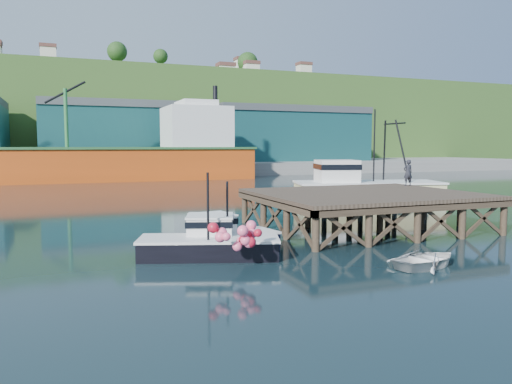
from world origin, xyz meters
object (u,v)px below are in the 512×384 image
boat_navy (220,238)px  trawler (365,186)px  boat_black (210,241)px  dockworker (408,173)px  dinghy (427,259)px

boat_navy → trawler: size_ratio=0.45×
boat_black → dockworker: dockworker is taller
dockworker → boat_black: bearing=29.8°
boat_navy → dockworker: size_ratio=3.10×
boat_black → dockworker: 17.44m
boat_navy → boat_black: bearing=-143.1°
boat_black → dockworker: bearing=42.2°
boat_navy → boat_black: boat_black is taller
boat_black → dinghy: size_ratio=2.02×
boat_navy → dinghy: boat_navy is taller
boat_black → trawler: trawler is taller
trawler → dinghy: (-9.17, -18.06, -1.26)m
trawler → boat_navy: bearing=-126.8°
dinghy → dockworker: (8.41, 11.89, 2.68)m
boat_navy → dockworker: bearing=11.6°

